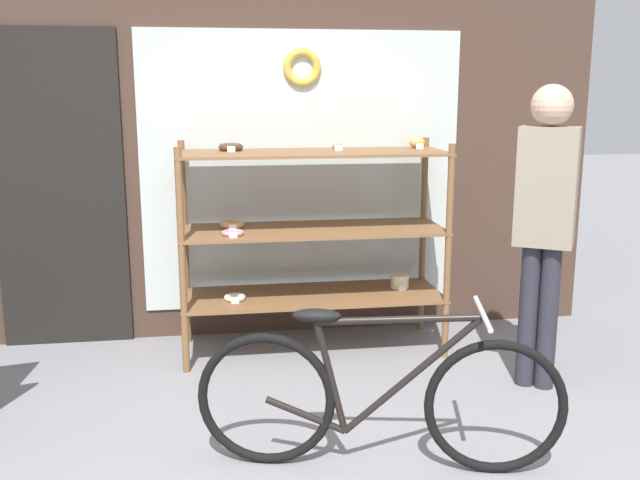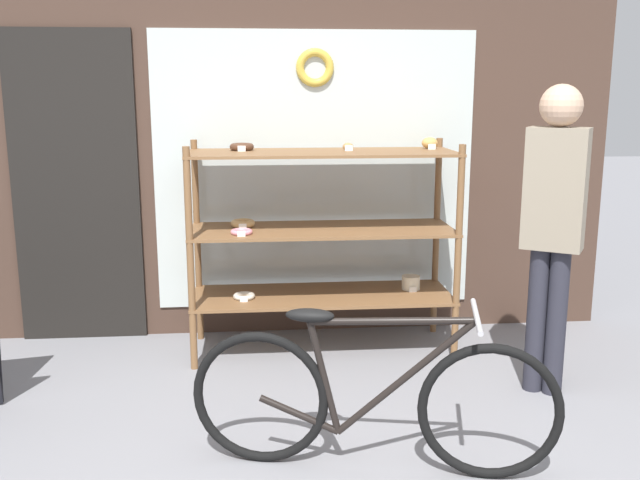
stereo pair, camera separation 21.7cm
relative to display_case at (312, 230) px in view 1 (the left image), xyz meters
The scene contains 4 objects.
storefront_facade 1.22m from the display_case, 120.17° to the left, with size 4.57×0.13×3.99m.
display_case is the anchor object (origin of this frame).
bicycle 1.64m from the display_case, 87.13° to the right, with size 1.64×0.54×0.77m.
pedestrian 1.46m from the display_case, 33.45° to the right, with size 0.37×0.32×1.74m.
Camera 1 is at (-0.43, -2.49, 1.72)m, focal length 40.00 mm.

